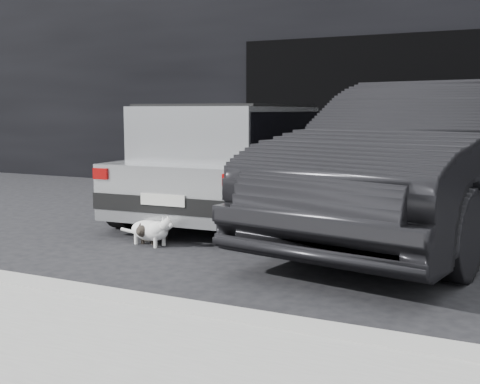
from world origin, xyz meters
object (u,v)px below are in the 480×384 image
at_px(second_car, 429,161).
at_px(cat_siamese, 152,232).
at_px(cat_white, 152,230).
at_px(silver_hatchback, 235,156).

height_order(second_car, cat_siamese, second_car).
height_order(second_car, cat_white, second_car).
bearing_deg(second_car, cat_siamese, -140.34).
xyz_separation_m(silver_hatchback, cat_white, (0.01, -2.00, -0.64)).
distance_m(silver_hatchback, second_car, 2.57).
bearing_deg(second_car, silver_hatchback, -179.24).
relative_size(silver_hatchback, second_car, 0.78).
relative_size(silver_hatchback, cat_white, 5.69).
bearing_deg(silver_hatchback, second_car, -12.01).
bearing_deg(second_car, cat_white, -137.55).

